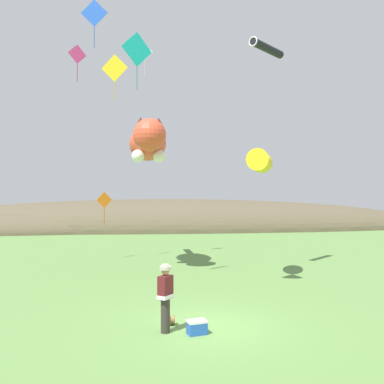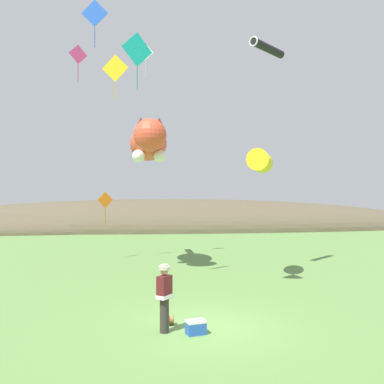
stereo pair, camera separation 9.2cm
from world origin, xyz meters
The scene contains 14 objects.
ground_plane centered at (0.00, 0.00, 0.00)m, with size 120.00×120.00×0.00m, color #5B8442.
distant_hill_ridge centered at (-2.21, 31.53, 0.00)m, with size 57.00×12.13×6.01m.
festival_attendant centered at (-1.11, -0.38, 0.95)m, with size 0.46×0.49×1.77m.
kite_spool centered at (-0.90, 0.22, 0.14)m, with size 0.13×0.27×0.27m.
picnic_cooler centered at (-0.31, -0.58, 0.18)m, with size 0.56×0.45×0.36m.
kite_giant_cat centered at (-1.64, 9.29, 6.04)m, with size 1.97×6.40×1.94m.
kite_fish_windsock centered at (3.03, 5.80, 4.91)m, with size 1.89×3.31×0.99m.
kite_tube_streamer centered at (3.69, 7.29, 10.14)m, with size 2.00×1.93×0.44m.
kite_diamond_blue centered at (-3.93, 7.18, 11.36)m, with size 1.17×0.16×2.08m.
kite_diamond_white centered at (-1.85, 11.45, 11.15)m, with size 0.89×0.10×1.80m.
kite_diamond_teal centered at (-2.03, 5.20, 9.19)m, with size 1.16×0.73×2.26m.
kite_diamond_gold centered at (-3.20, 8.75, 9.47)m, with size 1.25×0.35×2.19m.
kite_diamond_orange centered at (-4.02, 11.98, 3.23)m, with size 0.79×0.45×1.79m.
kite_diamond_pink centered at (-5.11, 9.91, 10.43)m, with size 0.82×0.52×1.85m.
Camera 2 is at (-1.37, -11.50, 3.63)m, focal length 40.00 mm.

